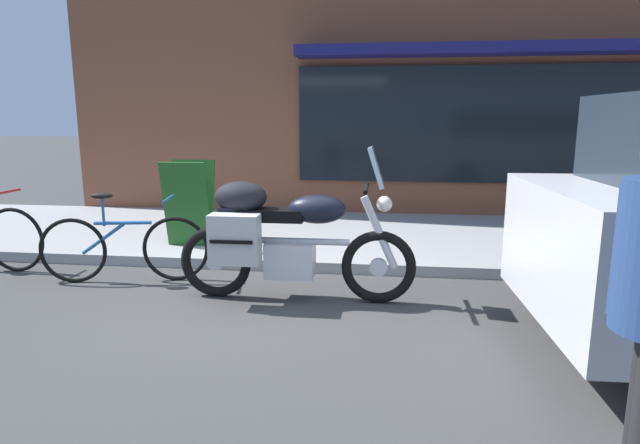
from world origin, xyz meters
The scene contains 4 objects.
ground_plane centered at (0.00, 0.00, 0.00)m, with size 80.00×80.00×0.00m, color #3D3D3D.
touring_motorcycle centered at (0.36, 0.26, 0.61)m, with size 2.19×0.68×1.41m.
parked_bicycle centered at (-1.35, 0.61, 0.37)m, with size 1.67×0.52×0.93m.
sandwich_board_sign centered at (-1.08, 1.76, 0.64)m, with size 0.55×0.43×1.03m.
Camera 1 is at (1.30, -4.32, 1.66)m, focal length 29.66 mm.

